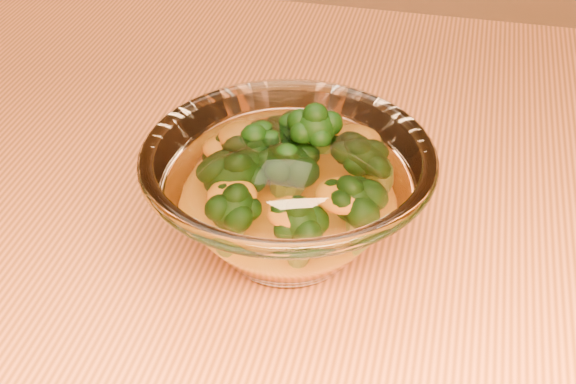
% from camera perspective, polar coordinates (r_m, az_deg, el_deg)
% --- Properties ---
extents(table, '(1.20, 0.80, 0.75)m').
position_cam_1_polar(table, '(0.63, 6.18, -11.22)').
color(table, '#D4703F').
rests_on(table, ground).
extents(glass_bowl, '(0.19, 0.19, 0.08)m').
position_cam_1_polar(glass_bowl, '(0.53, 0.00, -0.36)').
color(glass_bowl, white).
rests_on(glass_bowl, table).
extents(cheese_sauce, '(0.10, 0.10, 0.03)m').
position_cam_1_polar(cheese_sauce, '(0.54, 0.00, -1.87)').
color(cheese_sauce, orange).
rests_on(cheese_sauce, glass_bowl).
extents(broccoli_heap, '(0.12, 0.12, 0.07)m').
position_cam_1_polar(broccoli_heap, '(0.53, 0.26, 1.23)').
color(broccoli_heap, black).
rests_on(broccoli_heap, cheese_sauce).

